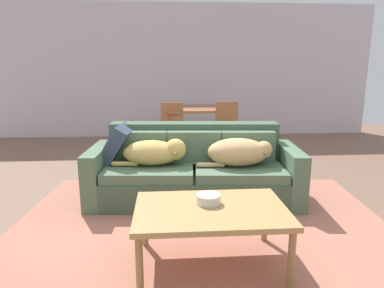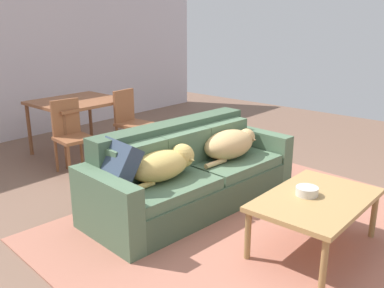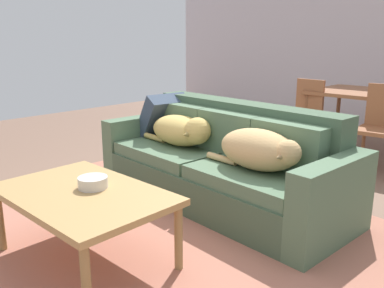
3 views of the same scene
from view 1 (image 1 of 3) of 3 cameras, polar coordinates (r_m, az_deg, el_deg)
name	(u,v)px [view 1 (image 1 of 3)]	position (r m, az deg, el deg)	size (l,w,h in m)	color
ground_plane	(201,209)	(3.70, 1.42, -10.57)	(10.00, 10.00, 0.00)	brown
back_partition	(182,71)	(7.39, -1.68, 11.87)	(8.00, 0.12, 2.70)	silver
area_rug	(202,235)	(3.16, 1.64, -14.74)	(3.51, 3.02, 0.01)	#B16C57
couch	(194,171)	(3.87, 0.35, -4.42)	(2.31, 1.03, 0.82)	#435B43
dog_on_left_cushion	(156,152)	(3.74, -5.99, -1.34)	(0.79, 0.41, 0.29)	tan
dog_on_right_cushion	(240,152)	(3.72, 7.80, -1.31)	(0.80, 0.43, 0.30)	tan
throw_pillow_by_left_arm	(117,144)	(3.93, -12.27, -0.05)	(0.15, 0.43, 0.43)	#354359
coffee_table	(211,214)	(2.58, 3.11, -11.34)	(1.10, 0.73, 0.46)	tan
bowl_on_coffee_table	(208,199)	(2.62, 2.72, -9.00)	(0.18, 0.18, 0.07)	silver
dining_table	(199,112)	(6.06, 1.16, 5.34)	(1.11, 0.99, 0.75)	#955836
dining_chair_near_left	(172,128)	(5.52, -3.37, 2.60)	(0.44, 0.44, 0.89)	#955836
dining_chair_near_right	(228,127)	(5.54, 5.95, 2.73)	(0.43, 0.43, 0.90)	#955836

